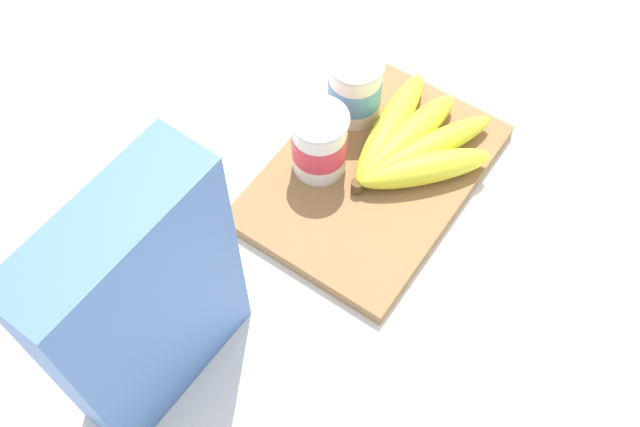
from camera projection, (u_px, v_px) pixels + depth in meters
name	position (u px, v px, depth m)	size (l,w,h in m)	color
ground_plane	(372.00, 179.00, 0.90)	(2.40, 2.40, 0.00)	silver
cutting_board	(372.00, 175.00, 0.89)	(0.31, 0.22, 0.02)	olive
cereal_box	(144.00, 305.00, 0.65)	(0.19, 0.07, 0.29)	#4770B7
yogurt_cup_front	(319.00, 143.00, 0.85)	(0.07, 0.07, 0.09)	white
yogurt_cup_back	(355.00, 88.00, 0.89)	(0.07, 0.07, 0.09)	white
banana_bunch	(411.00, 145.00, 0.88)	(0.20, 0.16, 0.04)	yellow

